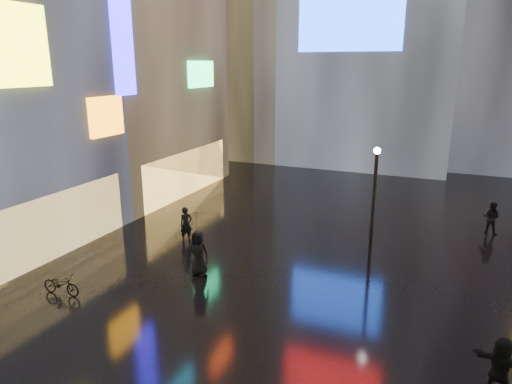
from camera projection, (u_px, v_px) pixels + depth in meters
The scene contains 10 objects.
ground at pixel (323, 251), 21.63m from camera, with size 140.00×140.00×0.00m, color black.
building_left_far at pixel (118, 26), 30.05m from camera, with size 10.28×12.00×22.00m.
tower_flank_left at pixel (246, 15), 42.89m from camera, with size 10.00×10.00×26.00m, color black.
lamp_far at pixel (374, 199), 19.76m from camera, with size 0.30×0.30×5.20m.
pedestrian_4 at pixel (198, 253), 19.04m from camera, with size 0.94×0.61×1.93m, color black.
pedestrian_5 at pixel (500, 367), 12.07m from camera, with size 1.58×0.50×1.70m, color black.
pedestrian_6 at pixel (186, 225), 22.63m from camera, with size 0.65×0.42×1.77m, color black.
pedestrian_7 at pixel (491, 218), 23.76m from camera, with size 0.82×0.64×1.69m, color black.
umbrella_2 at pixel (197, 221), 18.66m from camera, with size 0.95×0.97×0.87m, color black.
bicycle at pixel (61, 284), 17.48m from camera, with size 0.57×1.63×0.86m, color black.
Camera 1 is at (5.04, 0.33, 8.58)m, focal length 32.00 mm.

